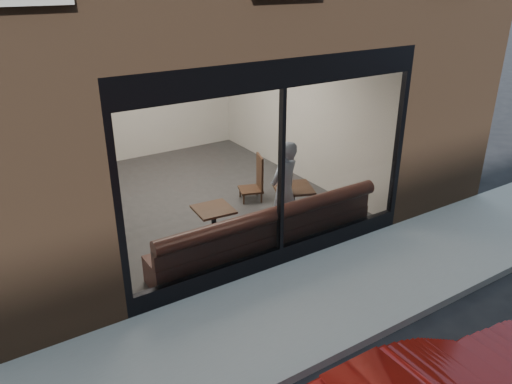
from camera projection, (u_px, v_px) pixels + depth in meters
ground at (372, 336)px, 6.35m from camera, size 120.00×120.00×0.00m
sidewalk_near at (322, 296)px, 7.11m from camera, size 40.00×2.00×0.01m
kerb_near at (375, 335)px, 6.28m from camera, size 40.00×0.10×0.12m
host_building_pier_right at (267, 77)px, 13.71m from camera, size 2.50×12.00×3.20m
host_building_backfill at (99, 74)px, 14.17m from camera, size 5.00×6.00×3.20m
cafe_floor at (196, 198)px, 10.19m from camera, size 6.00×6.00×0.00m
cafe_ceiling at (188, 36)px, 8.90m from camera, size 6.00×6.00×0.00m
cafe_wall_back at (137, 93)px, 11.85m from camera, size 5.00×0.00×5.00m
cafe_wall_left at (57, 145)px, 8.32m from camera, size 0.00×6.00×6.00m
cafe_wall_right at (296, 106)px, 10.78m from camera, size 0.00×6.00×6.00m
storefront_kick at (280, 255)px, 7.86m from camera, size 5.00×0.10×0.30m
storefront_header at (284, 73)px, 6.71m from camera, size 5.00×0.10×0.40m
storefront_mullion at (281, 173)px, 7.30m from camera, size 0.06×0.10×2.50m
storefront_glass at (283, 174)px, 7.27m from camera, size 4.80×0.00×4.80m
banquette at (265, 241)px, 8.14m from camera, size 4.00×0.55×0.45m
person at (284, 191)px, 8.40m from camera, size 0.74×0.61×1.74m
cafe_table_left at (213, 209)px, 8.04m from camera, size 0.64×0.64×0.04m
cafe_table_right at (293, 188)px, 8.83m from camera, size 0.86×0.86×0.04m
cafe_chair_right at (251, 190)px, 10.02m from camera, size 0.56×0.56×0.04m
wall_poster at (57, 142)px, 8.53m from camera, size 0.02×0.67×0.89m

